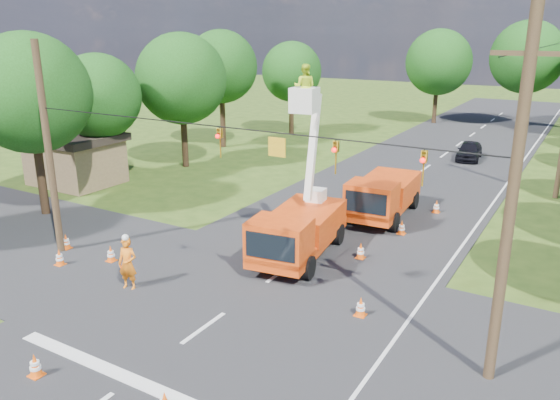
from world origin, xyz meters
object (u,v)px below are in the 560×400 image
Objects in this scene: traffic_cone_6 at (66,242)px; pole_right_near at (511,205)px; traffic_cone_4 at (111,254)px; shed at (75,158)px; second_truck at (383,195)px; pole_left at (49,151)px; traffic_cone_0 at (35,365)px; traffic_cone_2 at (361,251)px; traffic_cone_3 at (402,227)px; traffic_cone_8 at (361,307)px; distant_car at (469,151)px; traffic_cone_5 at (59,257)px; ground_worker at (128,264)px; tree_far_a at (439,62)px; tree_left_e at (221,67)px; tree_left_b at (30,94)px; tree_left_d at (181,79)px; tree_far_b at (527,57)px; tree_left_c at (98,97)px; bucket_truck at (299,220)px; tree_left_f at (292,72)px; traffic_cone_7 at (436,207)px.

traffic_cone_6 is 0.07× the size of pole_right_near.
traffic_cone_4 is 0.13× the size of shed.
pole_left is at bearing -136.48° from second_truck.
traffic_cone_0 is at bearing -42.84° from shed.
traffic_cone_3 is (0.56, 3.68, 0.00)m from traffic_cone_2.
traffic_cone_8 is 6.63m from pole_right_near.
distant_car is at bearing 44.33° from shed.
traffic_cone_4 is (-8.90, -5.63, 0.00)m from traffic_cone_2.
traffic_cone_5 is at bearing -42.84° from shed.
traffic_cone_8 is (8.30, 2.48, -0.66)m from ground_worker.
tree_far_a is (-6.96, 15.50, 5.50)m from distant_car.
tree_far_a is (1.72, 42.68, 5.83)m from traffic_cone_4.
distant_car is 5.69× the size of traffic_cone_8.
traffic_cone_3 is at bearing -32.35° from tree_left_e.
tree_left_b reaches higher than tree_left_d.
tree_left_b is at bearing -112.62° from tree_far_b.
traffic_cone_5 is (-9.32, -12.53, -0.87)m from second_truck.
tree_left_c is (-14.04, 15.42, 5.08)m from traffic_cone_0.
shed is at bearing -173.51° from second_truck.
bucket_truck is 29.50m from tree_left_f.
second_truck is 9.10× the size of traffic_cone_0.
pole_right_near is at bearing -17.27° from traffic_cone_8.
traffic_cone_3 is 35.96m from tree_far_b.
pole_right_near reaches higher than traffic_cone_8.
second_truck reaches higher than traffic_cone_2.
tree_far_a is at bearing 100.96° from traffic_cone_2.
shed is at bearing 163.30° from traffic_cone_8.
traffic_cone_6 is at bearing -51.17° from tree_left_c.
traffic_cone_7 is at bearing -4.14° from tree_left_d.
pole_left reaches higher than traffic_cone_6.
distant_car is 0.73× the size of shed.
tree_far_a is (-13.50, 43.00, 1.08)m from pole_right_near.
traffic_cone_3 is 1.00× the size of traffic_cone_4.
traffic_cone_3 and traffic_cone_5 have the same top height.
traffic_cone_8 is (3.01, -10.11, -0.87)m from second_truck.
traffic_cone_8 is at bearing 5.79° from pole_left.
tree_far_a reaches higher than bucket_truck.
bucket_truck is 7.13m from ground_worker.
tree_far_a is at bearing 71.31° from tree_left_c.
traffic_cone_3 and traffic_cone_6 have the same top height.
traffic_cone_3 is at bearing -93.27° from distant_car.
pole_left is (-10.57, -11.49, 3.27)m from second_truck.
distant_car reaches higher than traffic_cone_6.
pole_right_near reaches higher than traffic_cone_3.
tree_left_e is (-12.58, 23.11, 5.47)m from ground_worker.
pole_left reaches higher than shed.
traffic_cone_0 is at bearing -109.49° from bucket_truck.
tree_left_c reaches higher than ground_worker.
tree_far_b is (0.26, 35.37, 6.45)m from traffic_cone_3.
traffic_cone_0 is 1.00× the size of traffic_cone_6.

